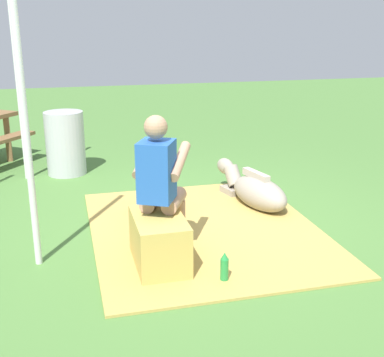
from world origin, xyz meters
TOP-DOWN VIEW (x-y plane):
  - ground_plane at (0.00, 0.00)m, footprint 24.00×24.00m
  - hay_patch at (-0.29, -0.09)m, footprint 2.78×2.31m
  - hay_bale at (-0.95, 0.52)m, footprint 0.72×0.43m
  - person_seated at (-0.80, 0.47)m, footprint 0.72×0.59m
  - pony_standing at (0.14, 0.33)m, footprint 1.34×0.45m
  - pony_lying at (0.28, -0.85)m, footprint 1.36×0.61m
  - soda_bottle at (-1.37, 0.05)m, footprint 0.07×0.07m
  - water_barrel at (2.17, 1.25)m, footprint 0.54×0.54m
  - tent_pole_left at (-0.63, 1.56)m, footprint 0.06×0.06m
  - tent_pole_right at (2.07, 1.79)m, footprint 0.06×0.06m

SIDE VIEW (x-z plane):
  - ground_plane at x=0.00m, z-range 0.00..0.00m
  - hay_patch at x=-0.29m, z-range 0.00..0.02m
  - soda_bottle at x=-1.37m, z-range 0.00..0.27m
  - pony_lying at x=0.28m, z-range -0.02..0.40m
  - hay_bale at x=-0.95m, z-range 0.00..0.47m
  - water_barrel at x=2.17m, z-range 0.00..0.88m
  - pony_standing at x=0.14m, z-range 0.08..0.96m
  - person_seated at x=-0.80m, z-range 0.07..1.42m
  - tent_pole_left at x=-0.63m, z-range 0.00..2.57m
  - tent_pole_right at x=2.07m, z-range 0.00..2.57m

